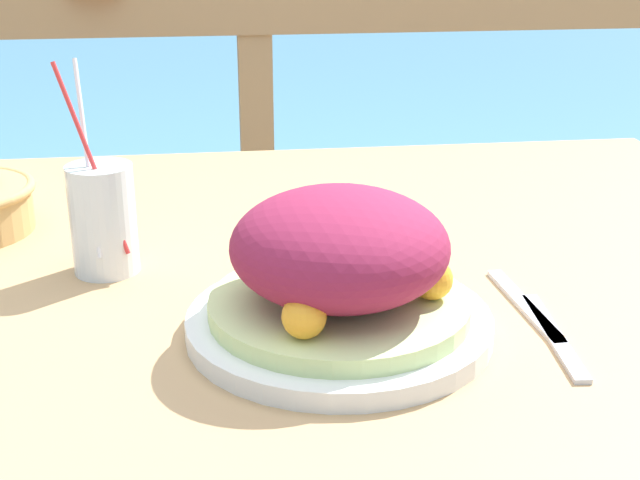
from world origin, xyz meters
TOP-DOWN VIEW (x-y plane):
  - patio_table at (0.00, 0.00)m, footprint 1.30×1.00m
  - railing_fence at (0.00, 0.92)m, footprint 2.80×0.08m
  - sea_backdrop at (0.00, 3.42)m, footprint 12.00×4.00m
  - salad_plate at (0.01, -0.19)m, footprint 0.30×0.30m
  - drink_glass at (-0.23, -0.00)m, footprint 0.08×0.08m
  - fork at (0.22, -0.23)m, footprint 0.03×0.18m
  - knife at (0.22, -0.16)m, footprint 0.03×0.18m

SIDE VIEW (x-z plane):
  - sea_backdrop at x=0.00m, z-range 0.00..0.37m
  - patio_table at x=0.00m, z-range 0.29..1.04m
  - railing_fence at x=0.00m, z-range 0.25..1.23m
  - fork at x=0.22m, z-range 0.75..0.75m
  - knife at x=0.22m, z-range 0.75..0.75m
  - salad_plate at x=0.01m, z-range 0.74..0.88m
  - drink_glass at x=-0.23m, z-range 0.69..0.93m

